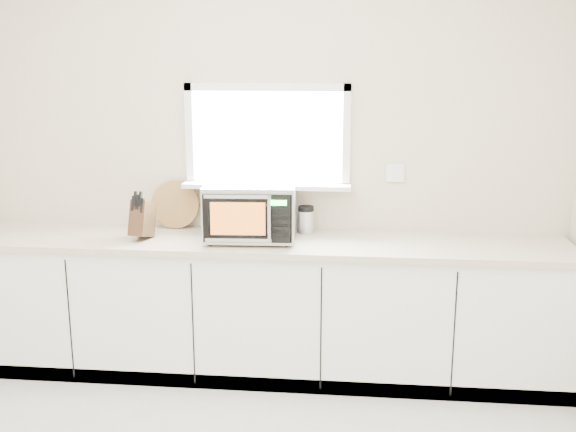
# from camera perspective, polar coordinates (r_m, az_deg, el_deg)

# --- Properties ---
(back_wall) EXTENTS (4.00, 0.17, 2.70)m
(back_wall) POSITION_cam_1_polar(r_m,az_deg,el_deg) (4.54, -1.70, 4.41)
(back_wall) COLOR beige
(back_wall) RESTS_ON ground
(cabinets) EXTENTS (3.92, 0.60, 0.88)m
(cabinets) POSITION_cam_1_polar(r_m,az_deg,el_deg) (4.50, -2.13, -7.89)
(cabinets) COLOR white
(cabinets) RESTS_ON ground
(countertop) EXTENTS (3.92, 0.64, 0.04)m
(countertop) POSITION_cam_1_polar(r_m,az_deg,el_deg) (4.34, -2.20, -2.26)
(countertop) COLOR beige
(countertop) RESTS_ON cabinets
(microwave) EXTENTS (0.59, 0.48, 0.37)m
(microwave) POSITION_cam_1_polar(r_m,az_deg,el_deg) (4.30, -3.17, 0.49)
(microwave) COLOR black
(microwave) RESTS_ON countertop
(knife_block) EXTENTS (0.14, 0.24, 0.32)m
(knife_block) POSITION_cam_1_polar(r_m,az_deg,el_deg) (4.43, -12.23, -0.15)
(knife_block) COLOR #3F2A16
(knife_block) RESTS_ON countertop
(cutting_board) EXTENTS (0.33, 0.08, 0.33)m
(cutting_board) POSITION_cam_1_polar(r_m,az_deg,el_deg) (4.66, -9.52, 0.98)
(cutting_board) COLOR #A0733E
(cutting_board) RESTS_ON countertop
(coffee_grinder) EXTENTS (0.14, 0.14, 0.19)m
(coffee_grinder) POSITION_cam_1_polar(r_m,az_deg,el_deg) (4.48, 1.53, -0.30)
(coffee_grinder) COLOR #B7BABE
(coffee_grinder) RESTS_ON countertop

